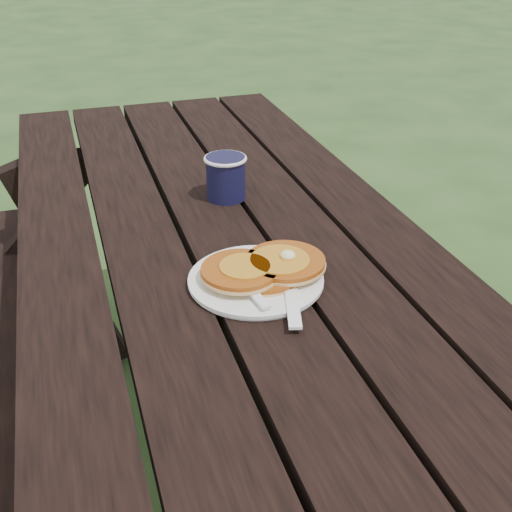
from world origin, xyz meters
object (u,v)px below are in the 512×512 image
object	(u,v)px
coffee_cup	(226,175)
picnic_table	(225,383)
pancake_stack	(265,268)
plate	(256,281)

from	to	relation	value
coffee_cup	picnic_table	bearing A→B (deg)	-109.40
pancake_stack	coffee_cup	world-z (taller)	coffee_cup
coffee_cup	plate	bearing A→B (deg)	-97.23
coffee_cup	pancake_stack	bearing A→B (deg)	-94.56
pancake_stack	coffee_cup	size ratio (longest dim) A/B	2.29
plate	pancake_stack	xyz separation A→B (m)	(0.02, 0.00, 0.02)
plate	pancake_stack	bearing A→B (deg)	14.79
plate	coffee_cup	distance (m)	0.35
picnic_table	plate	bearing A→B (deg)	-88.18
pancake_stack	picnic_table	bearing A→B (deg)	96.64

